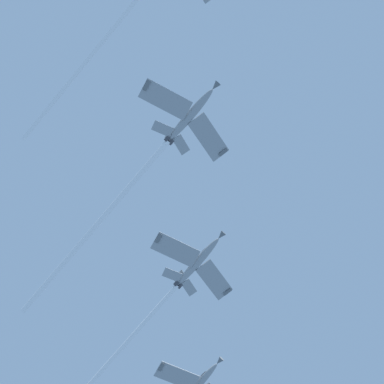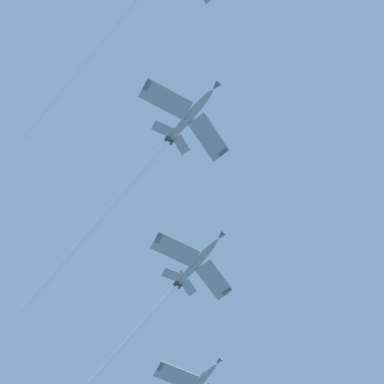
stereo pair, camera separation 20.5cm
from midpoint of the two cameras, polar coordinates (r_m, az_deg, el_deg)
name	(u,v)px [view 1 (the left image)]	position (r m, az deg, el deg)	size (l,w,h in m)	color
jet_second	(146,167)	(111.29, -4.16, 2.29)	(42.00, 33.83, 20.70)	gray
jet_third	(167,297)	(121.70, -2.25, -9.53)	(38.05, 31.76, 19.97)	gray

